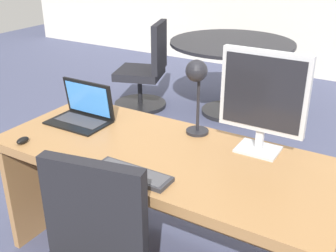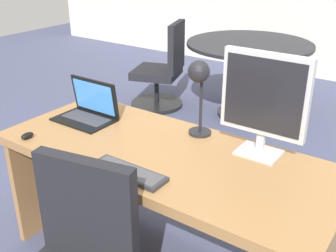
{
  "view_description": "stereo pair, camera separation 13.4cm",
  "coord_description": "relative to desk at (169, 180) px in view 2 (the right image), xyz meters",
  "views": [
    {
      "loc": [
        0.92,
        -1.51,
        1.66
      ],
      "look_at": [
        0.0,
        0.04,
        0.84
      ],
      "focal_mm": 44.06,
      "sensor_mm": 36.0,
      "label": 1
    },
    {
      "loc": [
        1.04,
        -1.43,
        1.66
      ],
      "look_at": [
        0.0,
        0.04,
        0.84
      ],
      "focal_mm": 44.06,
      "sensor_mm": 36.0,
      "label": 2
    }
  ],
  "objects": [
    {
      "name": "laptop",
      "position": [
        -0.59,
        0.05,
        0.25
      ],
      "size": [
        0.33,
        0.23,
        0.22
      ],
      "color": "black",
      "rests_on": "desk"
    },
    {
      "name": "desk_lamp",
      "position": [
        0.04,
        0.21,
        0.48
      ],
      "size": [
        0.12,
        0.14,
        0.4
      ],
      "color": "black",
      "rests_on": "desk"
    },
    {
      "name": "keyboard",
      "position": [
        0.0,
        -0.31,
        0.2
      ],
      "size": [
        0.36,
        0.11,
        0.02
      ],
      "color": "#2D2D33",
      "rests_on": "desk"
    },
    {
      "name": "mouse",
      "position": [
        -0.66,
        -0.33,
        0.2
      ],
      "size": [
        0.04,
        0.07,
        0.03
      ],
      "color": "black",
      "rests_on": "desk"
    },
    {
      "name": "monitor",
      "position": [
        0.39,
        0.2,
        0.47
      ],
      "size": [
        0.41,
        0.16,
        0.49
      ],
      "color": "#B7BABF",
      "rests_on": "desk"
    },
    {
      "name": "desk",
      "position": [
        0.0,
        0.0,
        0.0
      ],
      "size": [
        1.7,
        0.72,
        0.72
      ],
      "color": "#9E7042",
      "rests_on": "ground"
    },
    {
      "name": "meeting_chair_near",
      "position": [
        -1.43,
        1.92,
        -0.18
      ],
      "size": [
        0.6,
        0.58,
        0.91
      ],
      "color": "black",
      "rests_on": "ground"
    },
    {
      "name": "meeting_table",
      "position": [
        -0.59,
        2.2,
        0.04
      ],
      "size": [
        1.21,
        1.21,
        0.76
      ],
      "color": "black",
      "rests_on": "ground"
    },
    {
      "name": "ground",
      "position": [
        0.0,
        1.46,
        -0.54
      ],
      "size": [
        12.0,
        12.0,
        0.0
      ],
      "primitive_type": "plane",
      "color": "#474C6B"
    }
  ]
}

